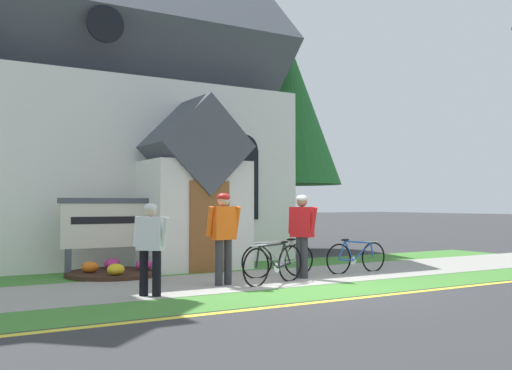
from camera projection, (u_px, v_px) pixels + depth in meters
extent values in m
plane|color=#333335|center=(221.00, 268.00, 14.32)|extent=(140.00, 140.00, 0.00)
cube|color=#99968E|center=(153.00, 287.00, 11.11)|extent=(32.00, 2.77, 0.01)
cube|color=#427F33|center=(202.00, 303.00, 9.31)|extent=(32.00, 1.43, 0.01)
cube|color=#427F33|center=(115.00, 274.00, 13.09)|extent=(24.00, 1.85, 0.01)
cube|color=yellow|center=(227.00, 312.00, 8.57)|extent=(28.00, 0.16, 0.01)
cube|color=white|center=(55.00, 178.00, 18.39)|extent=(11.03, 10.34, 4.73)
cube|color=#4C515B|center=(57.00, 52.00, 18.51)|extent=(11.53, 10.53, 10.53)
cube|color=white|center=(194.00, 215.00, 14.26)|extent=(2.40, 1.60, 2.60)
cube|color=#4C515B|center=(195.00, 147.00, 14.31)|extent=(2.40, 1.80, 2.40)
cube|color=brown|center=(210.00, 227.00, 13.54)|extent=(1.00, 0.06, 2.10)
cube|color=black|center=(246.00, 184.00, 15.90)|extent=(0.76, 0.06, 1.90)
cone|color=black|center=(246.00, 149.00, 15.93)|extent=(0.80, 0.06, 0.80)
cylinder|color=black|center=(105.00, 24.00, 14.04)|extent=(0.90, 0.06, 0.90)
cube|color=#474C56|center=(68.00, 263.00, 12.67)|extent=(0.12, 0.12, 0.60)
cube|color=#474C56|center=(147.00, 259.00, 13.57)|extent=(0.12, 0.12, 0.60)
cube|color=silver|center=(109.00, 225.00, 13.14)|extent=(2.11, 0.10, 0.98)
cube|color=#474C56|center=(109.00, 201.00, 13.16)|extent=(2.23, 0.14, 0.12)
cube|color=black|center=(110.00, 220.00, 13.11)|extent=(1.69, 0.03, 0.16)
cylinder|color=#382319|center=(113.00, 274.00, 12.82)|extent=(2.04, 2.04, 0.10)
ellipsoid|color=#CC338C|center=(144.00, 265.00, 13.04)|extent=(0.36, 0.36, 0.24)
ellipsoid|color=#CC338C|center=(112.00, 264.00, 13.27)|extent=(0.36, 0.36, 0.24)
ellipsoid|color=orange|center=(90.00, 267.00, 12.60)|extent=(0.36, 0.36, 0.24)
ellipsoid|color=gold|center=(116.00, 269.00, 12.16)|extent=(0.36, 0.36, 0.24)
torus|color=black|center=(299.00, 260.00, 12.88)|extent=(0.73, 0.10, 0.73)
torus|color=black|center=(257.00, 262.00, 12.44)|extent=(0.73, 0.10, 0.73)
cylinder|color=#B7B7BC|center=(271.00, 253.00, 12.59)|extent=(0.55, 0.08, 0.47)
cylinder|color=#B7B7BC|center=(276.00, 242.00, 12.65)|extent=(0.75, 0.10, 0.07)
cylinder|color=#B7B7BC|center=(287.00, 252.00, 12.76)|extent=(0.26, 0.06, 0.49)
cylinder|color=#B7B7BC|center=(291.00, 262.00, 12.79)|extent=(0.41, 0.07, 0.09)
cylinder|color=#B7B7BC|center=(295.00, 250.00, 12.85)|extent=(0.22, 0.05, 0.44)
cylinder|color=#B7B7BC|center=(259.00, 253.00, 12.46)|extent=(0.12, 0.05, 0.39)
ellipsoid|color=black|center=(291.00, 239.00, 12.82)|extent=(0.25, 0.10, 0.05)
cylinder|color=silver|center=(260.00, 243.00, 12.49)|extent=(0.44, 0.07, 0.03)
cylinder|color=silver|center=(282.00, 263.00, 12.70)|extent=(0.18, 0.04, 0.18)
torus|color=black|center=(290.00, 263.00, 11.98)|extent=(0.73, 0.26, 0.76)
torus|color=black|center=(256.00, 268.00, 11.21)|extent=(0.73, 0.26, 0.76)
cylinder|color=black|center=(268.00, 257.00, 11.48)|extent=(0.55, 0.20, 0.48)
cylinder|color=black|center=(272.00, 245.00, 11.57)|extent=(0.75, 0.27, 0.05)
cylinder|color=black|center=(281.00, 256.00, 11.76)|extent=(0.26, 0.11, 0.48)
cylinder|color=black|center=(284.00, 266.00, 11.83)|extent=(0.41, 0.16, 0.09)
cylinder|color=black|center=(287.00, 254.00, 11.92)|extent=(0.22, 0.10, 0.43)
cylinder|color=black|center=(258.00, 257.00, 11.24)|extent=(0.12, 0.07, 0.40)
ellipsoid|color=black|center=(284.00, 242.00, 11.86)|extent=(0.25, 0.15, 0.05)
cylinder|color=silver|center=(259.00, 245.00, 11.28)|extent=(0.43, 0.16, 0.03)
cylinder|color=silver|center=(277.00, 268.00, 11.67)|extent=(0.18, 0.07, 0.18)
torus|color=black|center=(339.00, 259.00, 13.16)|extent=(0.70, 0.04, 0.70)
torus|color=black|center=(373.00, 257.00, 13.70)|extent=(0.70, 0.04, 0.70)
cylinder|color=#194CA5|center=(362.00, 252.00, 13.52)|extent=(0.56, 0.04, 0.41)
cylinder|color=#194CA5|center=(358.00, 242.00, 13.47)|extent=(0.77, 0.04, 0.10)
cylinder|color=#194CA5|center=(349.00, 251.00, 13.32)|extent=(0.26, 0.04, 0.46)
cylinder|color=#194CA5|center=(346.00, 260.00, 13.26)|extent=(0.42, 0.04, 0.09)
cylinder|color=#194CA5|center=(342.00, 250.00, 13.21)|extent=(0.22, 0.04, 0.41)
cylinder|color=#194CA5|center=(372.00, 250.00, 13.68)|extent=(0.12, 0.04, 0.34)
ellipsoid|color=black|center=(345.00, 240.00, 13.27)|extent=(0.24, 0.08, 0.05)
cylinder|color=silver|center=(371.00, 242.00, 13.66)|extent=(0.44, 0.03, 0.03)
cylinder|color=silver|center=(353.00, 261.00, 13.37)|extent=(0.18, 0.02, 0.18)
cylinder|color=#2D2D33|center=(304.00, 258.00, 12.38)|extent=(0.15, 0.15, 0.87)
cylinder|color=#2D2D33|center=(300.00, 258.00, 12.44)|extent=(0.15, 0.15, 0.87)
cube|color=red|center=(302.00, 222.00, 12.43)|extent=(0.39, 0.53, 0.64)
sphere|color=#936B51|center=(302.00, 202.00, 12.45)|extent=(0.23, 0.23, 0.23)
ellipsoid|color=silver|center=(302.00, 199.00, 12.45)|extent=(0.36, 0.33, 0.16)
cylinder|color=red|center=(313.00, 221.00, 12.24)|extent=(0.09, 0.22, 0.58)
cylinder|color=red|center=(291.00, 220.00, 12.63)|extent=(0.09, 0.12, 0.58)
cylinder|color=#2D2D33|center=(228.00, 262.00, 11.42)|extent=(0.15, 0.15, 0.88)
cylinder|color=#2D2D33|center=(219.00, 263.00, 11.27)|extent=(0.15, 0.15, 0.88)
cube|color=#E55914|center=(223.00, 223.00, 11.37)|extent=(0.52, 0.29, 0.64)
sphere|color=tan|center=(224.00, 200.00, 11.38)|extent=(0.23, 0.23, 0.23)
ellipsoid|color=red|center=(224.00, 197.00, 11.39)|extent=(0.29, 0.32, 0.16)
cylinder|color=#E55914|center=(237.00, 221.00, 11.54)|extent=(0.09, 0.24, 0.58)
cylinder|color=#E55914|center=(210.00, 222.00, 11.20)|extent=(0.09, 0.22, 0.58)
cylinder|color=black|center=(144.00, 273.00, 10.04)|extent=(0.15, 0.15, 0.78)
cylinder|color=black|center=(157.00, 274.00, 9.98)|extent=(0.15, 0.15, 0.78)
cube|color=silver|center=(150.00, 233.00, 10.03)|extent=(0.45, 0.45, 0.57)
sphere|color=beige|center=(151.00, 211.00, 10.04)|extent=(0.20, 0.20, 0.20)
ellipsoid|color=silver|center=(151.00, 207.00, 10.04)|extent=(0.33, 0.33, 0.14)
cylinder|color=silver|center=(137.00, 231.00, 10.13)|extent=(0.09, 0.16, 0.52)
cylinder|color=silver|center=(164.00, 232.00, 9.92)|extent=(0.09, 0.23, 0.52)
cylinder|color=#3D2D1E|center=(288.00, 217.00, 19.88)|extent=(0.35, 0.35, 2.22)
cone|color=#23662D|center=(288.00, 111.00, 19.99)|extent=(3.61, 3.61, 5.01)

